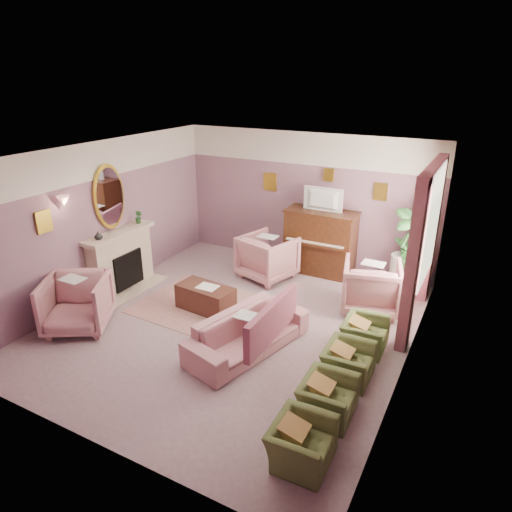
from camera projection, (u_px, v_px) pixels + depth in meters
The scene contains 48 objects.
floor at pixel (233, 324), 7.61m from camera, with size 5.50×6.00×0.01m, color gray.
ceiling at pixel (230, 155), 6.56m from camera, with size 5.50×6.00×0.01m, color white.
wall_back at pixel (305, 201), 9.54m from camera, with size 5.50×0.02×2.80m, color #66516C.
wall_front at pixel (80, 338), 4.63m from camera, with size 5.50×0.02×2.80m, color #66516C.
wall_left at pixel (102, 220), 8.28m from camera, with size 0.02×6.00×2.80m, color #66516C.
wall_right at pixel (414, 281), 5.89m from camera, with size 0.02×6.00×2.80m, color #66516C.
picture_rail_band at pixel (307, 149), 9.13m from camera, with size 5.50×0.01×0.65m, color silver.
stripe_panel at pixel (426, 268), 7.08m from camera, with size 0.01×3.00×2.15m, color #91A078.
fireplace_surround at pixel (121, 261), 8.69m from camera, with size 0.30×1.40×1.10m, color beige.
fireplace_inset at pixel (126, 269), 8.71m from camera, with size 0.18×0.72×0.68m, color black.
fire_ember at pixel (129, 278), 8.76m from camera, with size 0.06×0.54×0.10m, color orange.
mantel_shelf at pixel (119, 233), 8.47m from camera, with size 0.40×1.55×0.07m, color beige.
hearth at pixel (132, 289), 8.81m from camera, with size 0.55×1.50×0.02m, color beige.
mirror_frame at pixel (109, 197), 8.27m from camera, with size 0.04×0.72×1.20m, color gold.
mirror_glass at pixel (110, 197), 8.26m from camera, with size 0.01×0.60×1.06m, color silver.
sconce_shade at pixel (63, 201), 7.31m from camera, with size 0.20×0.20×0.16m, color #FCA295.
piano at pixel (320, 243), 9.34m from camera, with size 1.40×0.60×1.30m, color #3B1D0E.
piano_keyshelf at pixel (314, 245), 9.03m from camera, with size 1.30×0.12×0.06m, color #3B1D0E.
piano_keys at pixel (314, 243), 9.01m from camera, with size 1.20×0.08×0.02m, color beige.
piano_top at pixel (322, 212), 9.09m from camera, with size 1.45×0.65×0.04m, color #3B1D0E.
television at pixel (322, 198), 8.94m from camera, with size 0.80×0.12×0.48m, color black.
print_back_left at pixel (270, 182), 9.73m from camera, with size 0.30×0.03×0.38m, color gold.
print_back_right at pixel (380, 192), 8.69m from camera, with size 0.26×0.03×0.34m, color gold.
print_back_mid at pixel (329, 175), 9.06m from camera, with size 0.22×0.03×0.26m, color gold.
print_left_wall at pixel (44, 222), 7.16m from camera, with size 0.03×0.28×0.36m, color gold.
window_blind at pixel (432, 225), 7.07m from camera, with size 0.03×1.40×1.80m, color silver.
curtain_left at pixel (412, 269), 6.50m from camera, with size 0.16×0.34×2.60m, color #8C4156.
curtain_right at pixel (432, 231), 8.01m from camera, with size 0.16×0.34×2.60m, color #8C4156.
pelmet at pixel (435, 169), 6.78m from camera, with size 0.16×2.20×0.16m, color #8C4156.
mantel_plant at pixel (139, 217), 8.85m from camera, with size 0.16×0.16×0.28m, color #295E28.
mantel_vase at pixel (98, 236), 8.01m from camera, with size 0.16×0.16×0.16m, color silver.
area_rug at pixel (209, 308), 8.10m from camera, with size 2.50×1.80×0.01m, color #AD786E.
coffee_table at pixel (206, 298), 7.98m from camera, with size 1.00×0.50×0.45m, color #422118.
table_paper at pixel (208, 287), 7.88m from camera, with size 0.35×0.28×0.01m, color white.
sofa at pixel (248, 326), 6.76m from camera, with size 0.67×2.01×0.81m, color #C88789.
sofa_throw at pixel (272, 321), 6.52m from camera, with size 0.10×1.52×0.56m, color #8C4156.
floral_armchair_left at pixel (268, 255), 9.15m from camera, with size 0.95×0.95×0.99m, color #C88789.
floral_armchair_right at pixel (371, 284), 7.88m from camera, with size 0.95×0.95×0.99m, color #C88789.
floral_armchair_front at pixel (76, 301), 7.30m from camera, with size 0.95×0.95×0.99m, color #C88789.
olive_chair_a at pixel (302, 437), 4.84m from camera, with size 0.50×0.72×0.62m, color #576834.
olive_chair_b at pixel (328, 392), 5.51m from camera, with size 0.50×0.72×0.62m, color #576834.
olive_chair_c at pixel (349, 358), 6.18m from camera, with size 0.50×0.72×0.62m, color #576834.
olive_chair_d at pixel (365, 329), 6.85m from camera, with size 0.50×0.72×0.62m, color #576834.
side_table at pixel (403, 273), 8.68m from camera, with size 0.52×0.52×0.70m, color silver.
side_plant_big at pixel (407, 247), 8.48m from camera, with size 0.30×0.30×0.34m, color #295E28.
side_plant_small at pixel (412, 252), 8.36m from camera, with size 0.16×0.16×0.28m, color #295E28.
palm_pot at pixel (406, 286), 8.58m from camera, with size 0.34×0.34×0.34m, color brown.
palm_plant at pixel (412, 241), 8.24m from camera, with size 0.76×0.76×1.44m, color #295E28.
Camera 1 is at (3.44, -5.67, 3.91)m, focal length 32.00 mm.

